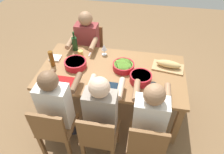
% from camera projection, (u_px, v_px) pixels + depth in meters
% --- Properties ---
extents(ground_plane, '(8.00, 8.00, 0.00)m').
position_uv_depth(ground_plane, '(112.00, 107.00, 3.17)').
color(ground_plane, brown).
extents(dining_table, '(1.87, 0.98, 0.74)m').
position_uv_depth(dining_table, '(112.00, 75.00, 2.72)').
color(dining_table, olive).
rests_on(dining_table, ground_plane).
extents(chair_far_left, '(0.40, 0.40, 0.85)m').
position_uv_depth(chair_far_left, '(146.00, 144.00, 2.18)').
color(chair_far_left, brown).
rests_on(chair_far_left, ground_plane).
extents(diner_far_left, '(0.41, 0.53, 1.20)m').
position_uv_depth(diner_far_left, '(149.00, 117.00, 2.17)').
color(diner_far_left, '#2D2D38').
rests_on(diner_far_left, ground_plane).
extents(chair_near_right, '(0.40, 0.40, 0.85)m').
position_uv_depth(chair_near_right, '(91.00, 48.00, 3.51)').
color(chair_near_right, brown).
rests_on(chair_near_right, ground_plane).
extents(diner_near_right, '(0.41, 0.53, 1.20)m').
position_uv_depth(diner_near_right, '(87.00, 43.00, 3.23)').
color(diner_near_right, '#2D2D38').
rests_on(diner_near_right, ground_plane).
extents(chair_far_right, '(0.40, 0.40, 0.85)m').
position_uv_depth(chair_far_right, '(54.00, 129.00, 2.32)').
color(chair_far_right, brown).
rests_on(chair_far_right, ground_plane).
extents(diner_far_right, '(0.41, 0.53, 1.20)m').
position_uv_depth(diner_far_right, '(57.00, 104.00, 2.31)').
color(diner_far_right, '#2D2D38').
rests_on(diner_far_right, ground_plane).
extents(chair_far_center, '(0.40, 0.40, 0.85)m').
position_uv_depth(chair_far_center, '(99.00, 136.00, 2.25)').
color(chair_far_center, brown).
rests_on(chair_far_center, ground_plane).
extents(diner_far_center, '(0.41, 0.53, 1.20)m').
position_uv_depth(diner_far_center, '(102.00, 110.00, 2.24)').
color(diner_far_center, '#2D2D38').
rests_on(diner_far_center, ground_plane).
extents(serving_bowl_salad, '(0.28, 0.28, 0.08)m').
position_uv_depth(serving_bowl_salad, '(123.00, 66.00, 2.67)').
color(serving_bowl_salad, '#B21923').
rests_on(serving_bowl_salad, dining_table).
extents(serving_bowl_pasta, '(0.27, 0.27, 0.10)m').
position_uv_depth(serving_bowl_pasta, '(141.00, 78.00, 2.49)').
color(serving_bowl_pasta, '#B21923').
rests_on(serving_bowl_pasta, dining_table).
extents(serving_bowl_fruit, '(0.29, 0.29, 0.09)m').
position_uv_depth(serving_bowl_fruit, '(76.00, 63.00, 2.71)').
color(serving_bowl_fruit, '#B21923').
rests_on(serving_bowl_fruit, dining_table).
extents(cutting_board, '(0.43, 0.27, 0.02)m').
position_uv_depth(cutting_board, '(168.00, 67.00, 2.71)').
color(cutting_board, tan).
rests_on(cutting_board, dining_table).
extents(bread_loaf, '(0.33, 0.15, 0.09)m').
position_uv_depth(bread_loaf, '(169.00, 64.00, 2.67)').
color(bread_loaf, tan).
rests_on(bread_loaf, cutting_board).
extents(wine_bottle, '(0.08, 0.08, 0.29)m').
position_uv_depth(wine_bottle, '(75.00, 43.00, 2.95)').
color(wine_bottle, '#193819').
rests_on(wine_bottle, dining_table).
extents(beer_bottle, '(0.06, 0.06, 0.22)m').
position_uv_depth(beer_bottle, '(52.00, 59.00, 2.68)').
color(beer_bottle, brown).
rests_on(beer_bottle, dining_table).
extents(wine_glass, '(0.08, 0.08, 0.17)m').
position_uv_depth(wine_glass, '(104.00, 48.00, 2.86)').
color(wine_glass, silver).
rests_on(wine_glass, dining_table).
extents(cup_far_left, '(0.06, 0.06, 0.11)m').
position_uv_depth(cup_far_left, '(153.00, 87.00, 2.38)').
color(cup_far_left, black).
rests_on(cup_far_left, dining_table).
extents(fork_far_left, '(0.03, 0.17, 0.01)m').
position_uv_depth(fork_far_left, '(139.00, 92.00, 2.38)').
color(fork_far_left, silver).
rests_on(fork_far_left, dining_table).
extents(cup_near_right, '(0.07, 0.07, 0.08)m').
position_uv_depth(cup_near_right, '(81.00, 53.00, 2.90)').
color(cup_near_right, gold).
rests_on(cup_near_right, dining_table).
extents(fork_near_right, '(0.02, 0.17, 0.01)m').
position_uv_depth(fork_near_right, '(91.00, 53.00, 2.96)').
color(fork_near_right, silver).
rests_on(fork_near_right, dining_table).
extents(placemat_far_right, '(0.32, 0.23, 0.01)m').
position_uv_depth(placemat_far_right, '(65.00, 83.00, 2.50)').
color(placemat_far_right, maroon).
rests_on(placemat_far_right, dining_table).
extents(placemat_far_center, '(0.32, 0.23, 0.01)m').
position_uv_depth(placemat_far_center, '(107.00, 88.00, 2.43)').
color(placemat_far_center, '#142333').
rests_on(placemat_far_center, dining_table).
extents(napkin_stack, '(0.14, 0.14, 0.02)m').
position_uv_depth(napkin_stack, '(56.00, 58.00, 2.85)').
color(napkin_stack, white).
rests_on(napkin_stack, dining_table).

